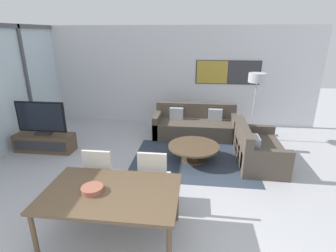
{
  "coord_description": "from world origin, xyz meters",
  "views": [
    {
      "loc": [
        0.76,
        -1.66,
        2.61
      ],
      "look_at": [
        0.21,
        2.94,
        0.95
      ],
      "focal_mm": 28.0,
      "sensor_mm": 36.0,
      "label": 1
    }
  ],
  "objects": [
    {
      "name": "area_rug",
      "position": [
        0.7,
        3.45,
        0.0
      ],
      "size": [
        2.59,
        1.96,
        0.01
      ],
      "color": "#333D4C",
      "rests_on": "ground_plane"
    },
    {
      "name": "television",
      "position": [
        -2.74,
        3.55,
        0.79
      ],
      "size": [
        1.14,
        0.2,
        0.77
      ],
      "color": "#2D2D33",
      "rests_on": "tv_console"
    },
    {
      "name": "wall_back",
      "position": [
        0.04,
        5.94,
        1.4
      ],
      "size": [
        8.16,
        0.09,
        2.8
      ],
      "color": "silver",
      "rests_on": "ground_plane"
    },
    {
      "name": "floor_lamp",
      "position": [
        2.13,
        4.84,
        1.49
      ],
      "size": [
        0.42,
        0.42,
        1.7
      ],
      "color": "#2D2D33",
      "rests_on": "ground_plane"
    },
    {
      "name": "tv_console",
      "position": [
        -2.74,
        3.55,
        0.2
      ],
      "size": [
        1.34,
        0.45,
        0.41
      ],
      "color": "brown",
      "rests_on": "ground_plane"
    },
    {
      "name": "sofa_side",
      "position": [
        1.99,
        3.51,
        0.27
      ],
      "size": [
        0.88,
        1.49,
        0.82
      ],
      "rotation": [
        0.0,
        0.0,
        1.57
      ],
      "color": "#51473D",
      "rests_on": "ground_plane"
    },
    {
      "name": "dining_chair_left",
      "position": [
        -0.69,
        1.75,
        0.54
      ],
      "size": [
        0.46,
        0.46,
        0.99
      ],
      "color": "beige",
      "rests_on": "ground_plane"
    },
    {
      "name": "dining_chair_centre",
      "position": [
        0.13,
        1.78,
        0.54
      ],
      "size": [
        0.46,
        0.46,
        0.99
      ],
      "color": "beige",
      "rests_on": "ground_plane"
    },
    {
      "name": "fruit_bowl",
      "position": [
        -0.51,
        1.0,
        0.78
      ],
      "size": [
        0.28,
        0.28,
        0.07
      ],
      "color": "#995642",
      "rests_on": "dining_table"
    },
    {
      "name": "coffee_table",
      "position": [
        0.7,
        3.45,
        0.27
      ],
      "size": [
        1.08,
        1.08,
        0.35
      ],
      "color": "brown",
      "rests_on": "ground_plane"
    },
    {
      "name": "dining_table",
      "position": [
        -0.28,
        1.03,
        0.67
      ],
      "size": [
        1.69,
        1.07,
        0.74
      ],
      "color": "brown",
      "rests_on": "ground_plane"
    },
    {
      "name": "sofa_main",
      "position": [
        0.7,
        4.92,
        0.27
      ],
      "size": [
        2.14,
        0.88,
        0.82
      ],
      "color": "#51473D",
      "rests_on": "ground_plane"
    }
  ]
}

